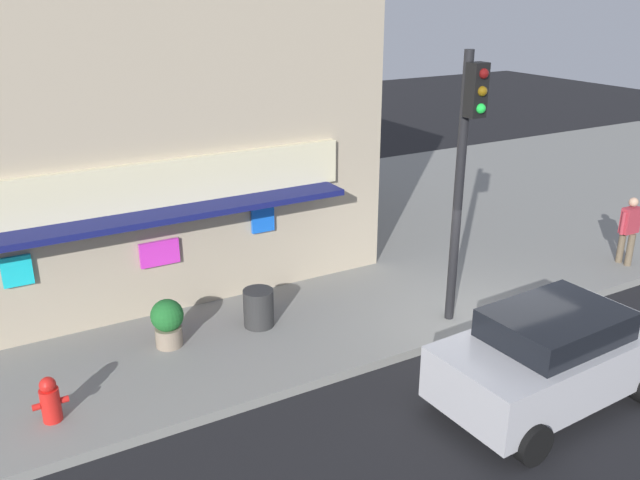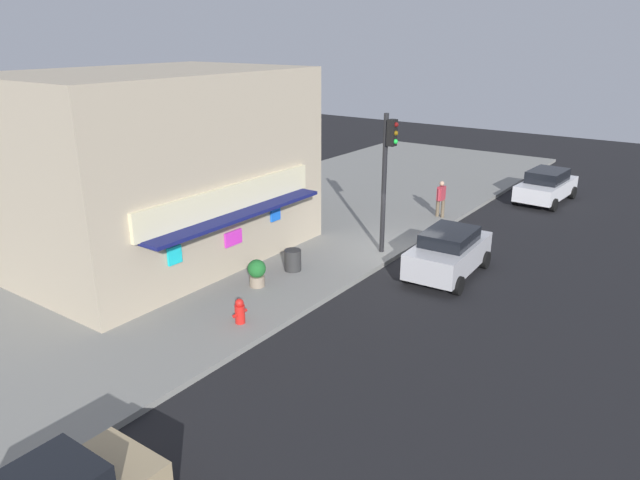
{
  "view_description": "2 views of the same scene",
  "coord_description": "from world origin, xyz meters",
  "px_view_note": "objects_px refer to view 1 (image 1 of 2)",
  "views": [
    {
      "loc": [
        -8.48,
        -8.49,
        6.46
      ],
      "look_at": [
        -2.64,
        1.79,
        1.94
      ],
      "focal_mm": 37.25,
      "sensor_mm": 36.0,
      "label": 1
    },
    {
      "loc": [
        -19.06,
        -9.82,
        8.15
      ],
      "look_at": [
        -3.47,
        1.3,
        1.43
      ],
      "focal_mm": 33.23,
      "sensor_mm": 36.0,
      "label": 2
    }
  ],
  "objects_px": {
    "potted_plant_by_doorway": "(168,322)",
    "parked_car_silver": "(551,356)",
    "traffic_light": "(465,157)",
    "trash_can": "(259,308)",
    "pedestrian": "(629,228)",
    "fire_hydrant": "(50,400)"
  },
  "relations": [
    {
      "from": "traffic_light",
      "to": "trash_can",
      "type": "relative_size",
      "value": 6.93
    },
    {
      "from": "fire_hydrant",
      "to": "trash_can",
      "type": "bearing_deg",
      "value": 16.9
    },
    {
      "from": "potted_plant_by_doorway",
      "to": "pedestrian",
      "type": "bearing_deg",
      "value": -8.46
    },
    {
      "from": "traffic_light",
      "to": "fire_hydrant",
      "type": "bearing_deg",
      "value": 176.37
    },
    {
      "from": "traffic_light",
      "to": "trash_can",
      "type": "height_order",
      "value": "traffic_light"
    },
    {
      "from": "traffic_light",
      "to": "potted_plant_by_doorway",
      "type": "relative_size",
      "value": 5.66
    },
    {
      "from": "potted_plant_by_doorway",
      "to": "parked_car_silver",
      "type": "relative_size",
      "value": 0.23
    },
    {
      "from": "potted_plant_by_doorway",
      "to": "parked_car_silver",
      "type": "distance_m",
      "value": 6.75
    },
    {
      "from": "pedestrian",
      "to": "parked_car_silver",
      "type": "bearing_deg",
      "value": -153.0
    },
    {
      "from": "pedestrian",
      "to": "potted_plant_by_doorway",
      "type": "distance_m",
      "value": 10.93
    },
    {
      "from": "potted_plant_by_doorway",
      "to": "fire_hydrant",
      "type": "bearing_deg",
      "value": -149.52
    },
    {
      "from": "traffic_light",
      "to": "pedestrian",
      "type": "bearing_deg",
      "value": 2.24
    },
    {
      "from": "traffic_light",
      "to": "parked_car_silver",
      "type": "relative_size",
      "value": 1.3
    },
    {
      "from": "fire_hydrant",
      "to": "potted_plant_by_doorway",
      "type": "xyz_separation_m",
      "value": [
        2.28,
        1.34,
        0.14
      ]
    },
    {
      "from": "fire_hydrant",
      "to": "parked_car_silver",
      "type": "bearing_deg",
      "value": -24.2
    },
    {
      "from": "parked_car_silver",
      "to": "pedestrian",
      "type": "bearing_deg",
      "value": 27.0
    },
    {
      "from": "traffic_light",
      "to": "fire_hydrant",
      "type": "xyz_separation_m",
      "value": [
        -7.56,
        0.48,
        -3.01
      ]
    },
    {
      "from": "traffic_light",
      "to": "trash_can",
      "type": "bearing_deg",
      "value": 153.78
    },
    {
      "from": "traffic_light",
      "to": "fire_hydrant",
      "type": "distance_m",
      "value": 8.15
    },
    {
      "from": "fire_hydrant",
      "to": "potted_plant_by_doorway",
      "type": "relative_size",
      "value": 0.82
    },
    {
      "from": "traffic_light",
      "to": "pedestrian",
      "type": "distance_m",
      "value": 6.04
    },
    {
      "from": "trash_can",
      "to": "fire_hydrant",
      "type": "bearing_deg",
      "value": -163.1
    }
  ]
}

